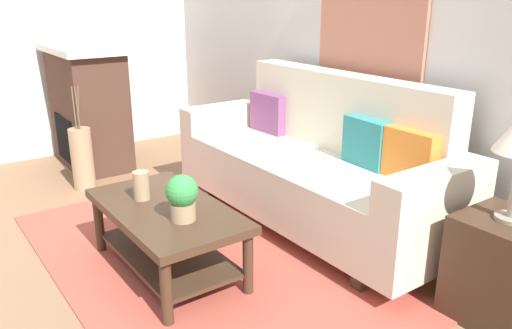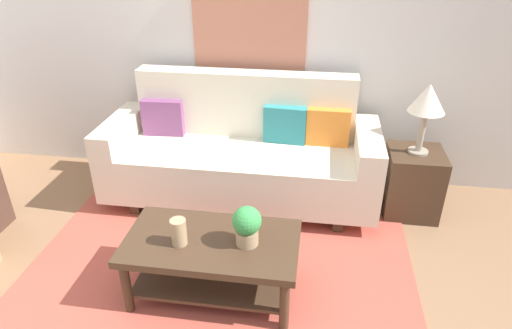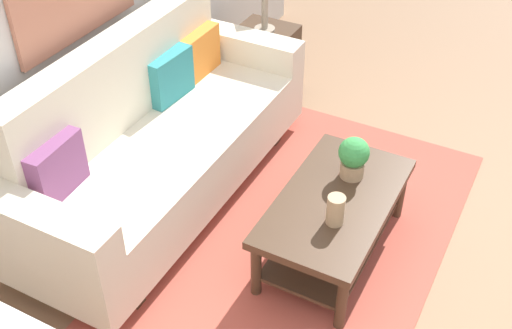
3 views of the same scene
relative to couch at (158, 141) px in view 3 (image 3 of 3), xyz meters
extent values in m
plane|color=#8C6647|center=(0.01, -1.49, -0.43)|extent=(9.67, 9.67, 0.00)
cube|color=#B24C3D|center=(0.01, -0.99, -0.43)|extent=(2.73, 1.64, 0.01)
cube|color=beige|center=(0.00, -0.06, -0.11)|extent=(1.90, 0.84, 0.40)
cube|color=beige|center=(0.00, 0.26, 0.37)|extent=(1.90, 0.20, 0.56)
cube|color=beige|center=(-1.05, -0.06, -0.01)|extent=(0.20, 0.84, 0.60)
cube|color=beige|center=(1.05, -0.06, -0.01)|extent=(0.20, 0.84, 0.60)
cube|color=#422D1E|center=(-0.85, -0.06, -0.37)|extent=(0.08, 0.74, 0.12)
cube|color=#422D1E|center=(0.85, -0.06, -0.37)|extent=(0.08, 0.74, 0.12)
cube|color=#7A4270|center=(-0.72, 0.13, 0.25)|extent=(0.37, 0.14, 0.32)
cube|color=teal|center=(0.36, 0.13, 0.25)|extent=(0.37, 0.15, 0.32)
cube|color=orange|center=(0.72, 0.13, 0.25)|extent=(0.36, 0.12, 0.32)
cube|color=#422D1E|center=(0.02, -1.20, -0.03)|extent=(1.10, 0.60, 0.05)
cube|color=#422D1E|center=(0.02, -1.20, -0.31)|extent=(0.98, 0.50, 0.02)
cylinder|color=#422D1E|center=(-0.47, -1.45, -0.24)|extent=(0.06, 0.06, 0.38)
cylinder|color=#422D1E|center=(0.51, -1.45, -0.24)|extent=(0.06, 0.06, 0.38)
cylinder|color=#422D1E|center=(-0.47, -0.95, -0.24)|extent=(0.06, 0.06, 0.38)
cylinder|color=#422D1E|center=(0.51, -0.95, -0.24)|extent=(0.06, 0.06, 0.38)
cylinder|color=tan|center=(-0.16, -1.26, 0.09)|extent=(0.10, 0.10, 0.18)
cylinder|color=tan|center=(0.25, -1.20, 0.05)|extent=(0.14, 0.14, 0.10)
sphere|color=#368F44|center=(0.25, -1.20, 0.17)|extent=(0.18, 0.18, 0.18)
cube|color=#422D1E|center=(1.45, -0.01, -0.15)|extent=(0.44, 0.44, 0.56)
cylinder|color=gray|center=(1.45, -0.01, 0.14)|extent=(0.16, 0.16, 0.02)
cylinder|color=gray|center=(1.45, -0.01, 0.30)|extent=(0.05, 0.05, 0.35)
camera|label=1|loc=(2.59, -2.38, 1.20)|focal=35.99mm
camera|label=2|loc=(0.63, -3.35, 1.73)|focal=31.05mm
camera|label=3|loc=(-2.57, -2.05, 2.37)|focal=44.82mm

